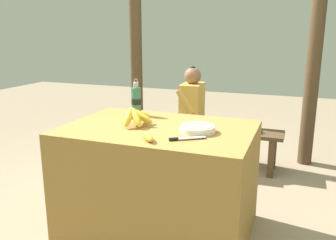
# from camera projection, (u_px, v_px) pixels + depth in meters

# --- Properties ---
(ground_plane) EXTENTS (12.00, 12.00, 0.00)m
(ground_plane) POSITION_uv_depth(u_px,v_px,m) (159.00, 228.00, 2.56)
(ground_plane) COLOR gray
(market_counter) EXTENTS (1.26, 0.86, 0.76)m
(market_counter) POSITION_uv_depth(u_px,v_px,m) (159.00, 179.00, 2.47)
(market_counter) COLOR olive
(market_counter) RESTS_ON ground_plane
(banana_bunch_ripe) EXTENTS (0.19, 0.30, 0.14)m
(banana_bunch_ripe) POSITION_uv_depth(u_px,v_px,m) (137.00, 116.00, 2.39)
(banana_bunch_ripe) COLOR #4C381E
(banana_bunch_ripe) RESTS_ON market_counter
(serving_bowl) EXTENTS (0.23, 0.23, 0.05)m
(serving_bowl) POSITION_uv_depth(u_px,v_px,m) (198.00, 128.00, 2.25)
(serving_bowl) COLOR white
(serving_bowl) RESTS_ON market_counter
(water_bottle) EXTENTS (0.07, 0.07, 0.28)m
(water_bottle) POSITION_uv_depth(u_px,v_px,m) (136.00, 101.00, 2.70)
(water_bottle) COLOR #337556
(water_bottle) RESTS_ON market_counter
(loose_banana_front) EXTENTS (0.14, 0.15, 0.05)m
(loose_banana_front) POSITION_uv_depth(u_px,v_px,m) (148.00, 137.00, 2.08)
(loose_banana_front) COLOR gold
(loose_banana_front) RESTS_ON market_counter
(knife) EXTENTS (0.20, 0.15, 0.02)m
(knife) POSITION_uv_depth(u_px,v_px,m) (182.00, 138.00, 2.09)
(knife) COLOR #BCBCC1
(knife) RESTS_ON market_counter
(wooden_bench) EXTENTS (1.56, 0.32, 0.41)m
(wooden_bench) POSITION_uv_depth(u_px,v_px,m) (206.00, 133.00, 3.72)
(wooden_bench) COLOR #4C3823
(wooden_bench) RESTS_ON ground_plane
(seated_vendor) EXTENTS (0.42, 0.40, 1.04)m
(seated_vendor) POSITION_uv_depth(u_px,v_px,m) (188.00, 109.00, 3.70)
(seated_vendor) COLOR #473828
(seated_vendor) RESTS_ON ground_plane
(banana_bunch_green) EXTENTS (0.18, 0.27, 0.13)m
(banana_bunch_green) POSITION_uv_depth(u_px,v_px,m) (251.00, 125.00, 3.53)
(banana_bunch_green) COLOR #4C381E
(banana_bunch_green) RESTS_ON wooden_bench
(support_post_near) EXTENTS (0.14, 0.14, 2.72)m
(support_post_near) POSITION_uv_depth(u_px,v_px,m) (136.00, 33.00, 4.20)
(support_post_near) COLOR #4C3823
(support_post_near) RESTS_ON ground_plane
(support_post_far) EXTENTS (0.14, 0.14, 2.72)m
(support_post_far) POSITION_uv_depth(u_px,v_px,m) (317.00, 34.00, 3.52)
(support_post_far) COLOR #4C3823
(support_post_far) RESTS_ON ground_plane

